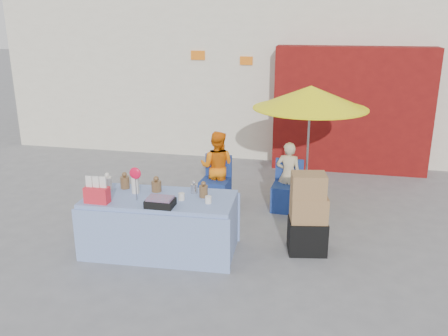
% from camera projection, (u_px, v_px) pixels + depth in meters
% --- Properties ---
extents(ground, '(80.00, 80.00, 0.00)m').
position_uv_depth(ground, '(198.00, 245.00, 6.88)').
color(ground, slate).
rests_on(ground, ground).
extents(backdrop, '(14.00, 8.00, 7.80)m').
position_uv_depth(backdrop, '(288.00, 20.00, 12.83)').
color(backdrop, silver).
rests_on(backdrop, ground).
extents(market_table, '(2.15, 1.09, 1.27)m').
position_uv_depth(market_table, '(160.00, 224.00, 6.58)').
color(market_table, '#8BA4DF').
rests_on(market_table, ground).
extents(chair_left, '(0.51, 0.50, 0.85)m').
position_uv_depth(chair_left, '(215.00, 190.00, 8.32)').
color(chair_left, navy).
rests_on(chair_left, ground).
extents(chair_right, '(0.51, 0.50, 0.85)m').
position_uv_depth(chair_right, '(287.00, 195.00, 8.07)').
color(chair_right, navy).
rests_on(chair_right, ground).
extents(vendor_orange, '(0.65, 0.52, 1.28)m').
position_uv_depth(vendor_orange, '(217.00, 167.00, 8.33)').
color(vendor_orange, orange).
rests_on(vendor_orange, ground).
extents(vendor_beige, '(0.44, 0.30, 1.16)m').
position_uv_depth(vendor_beige, '(288.00, 175.00, 8.09)').
color(vendor_beige, '#C1AE88').
rests_on(vendor_beige, ground).
extents(umbrella, '(1.90, 1.90, 2.09)m').
position_uv_depth(umbrella, '(311.00, 98.00, 7.77)').
color(umbrella, gray).
rests_on(umbrella, ground).
extents(box_stack, '(0.59, 0.51, 1.16)m').
position_uv_depth(box_stack, '(308.00, 216.00, 6.52)').
color(box_stack, black).
rests_on(box_stack, ground).
extents(tarp_bundle, '(0.65, 0.56, 0.26)m').
position_uv_depth(tarp_bundle, '(118.00, 225.00, 7.23)').
color(tarp_bundle, yellow).
rests_on(tarp_bundle, ground).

